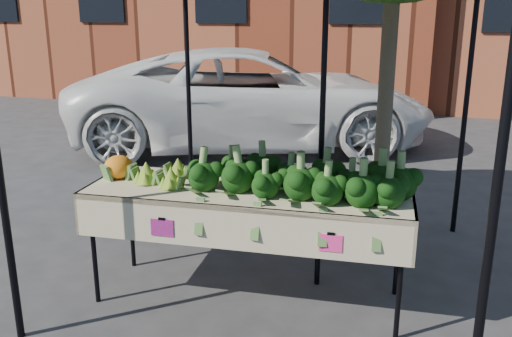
# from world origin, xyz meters

# --- Properties ---
(ground) EXTENTS (90.00, 90.00, 0.00)m
(ground) POSITION_xyz_m (0.00, 0.00, 0.00)
(ground) COLOR #303033
(table) EXTENTS (2.46, 0.99, 0.90)m
(table) POSITION_xyz_m (-0.20, -0.07, 0.45)
(table) COLOR beige
(table) RESTS_ON ground
(canopy) EXTENTS (3.16, 3.16, 2.74)m
(canopy) POSITION_xyz_m (-0.09, 0.40, 1.37)
(canopy) COLOR black
(canopy) RESTS_ON ground
(broccoli_heap) EXTENTS (1.63, 0.60, 0.29)m
(broccoli_heap) POSITION_xyz_m (0.19, -0.04, 1.05)
(broccoli_heap) COLOR black
(broccoli_heap) RESTS_ON table
(romanesco_cluster) EXTENTS (0.46, 0.50, 0.23)m
(romanesco_cluster) POSITION_xyz_m (-0.87, -0.08, 1.01)
(romanesco_cluster) COLOR #A1B635
(romanesco_cluster) RESTS_ON table
(cauliflower_pair) EXTENTS (0.23, 0.23, 0.20)m
(cauliflower_pair) POSITION_xyz_m (-1.25, -0.12, 1.00)
(cauliflower_pair) COLOR orange
(cauliflower_pair) RESTS_ON table
(street_tree) EXTENTS (1.98, 1.98, 3.90)m
(street_tree) POSITION_xyz_m (0.66, 1.07, 1.95)
(street_tree) COLOR #1E4C14
(street_tree) RESTS_ON ground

